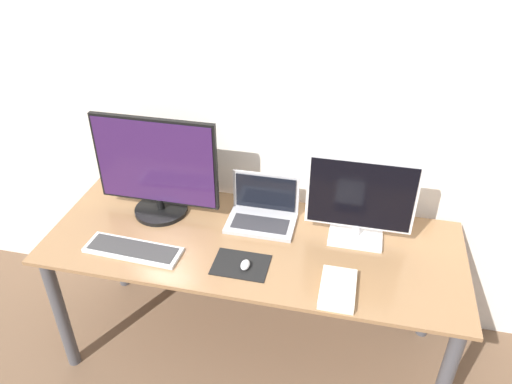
{
  "coord_description": "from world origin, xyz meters",
  "views": [
    {
      "loc": [
        0.4,
        -1.33,
        2.1
      ],
      "look_at": [
        0.0,
        0.4,
        0.93
      ],
      "focal_mm": 35.0,
      "sensor_mm": 36.0,
      "label": 1
    }
  ],
  "objects_px": {
    "monitor_left": "(156,169)",
    "keyboard": "(133,250)",
    "laptop": "(263,210)",
    "mouse": "(245,265)",
    "monitor_right": "(360,201)",
    "book": "(338,289)"
  },
  "relations": [
    {
      "from": "monitor_left",
      "to": "book",
      "type": "xyz_separation_m",
      "value": [
        0.87,
        -0.36,
        -0.22
      ]
    },
    {
      "from": "keyboard",
      "to": "monitor_right",
      "type": "bearing_deg",
      "value": 18.36
    },
    {
      "from": "monitor_left",
      "to": "keyboard",
      "type": "relative_size",
      "value": 1.35
    },
    {
      "from": "monitor_right",
      "to": "monitor_left",
      "type": "bearing_deg",
      "value": -180.0
    },
    {
      "from": "mouse",
      "to": "laptop",
      "type": "bearing_deg",
      "value": 90.12
    },
    {
      "from": "monitor_left",
      "to": "keyboard",
      "type": "height_order",
      "value": "monitor_left"
    },
    {
      "from": "laptop",
      "to": "mouse",
      "type": "relative_size",
      "value": 5.23
    },
    {
      "from": "monitor_left",
      "to": "keyboard",
      "type": "distance_m",
      "value": 0.38
    },
    {
      "from": "monitor_left",
      "to": "monitor_right",
      "type": "xyz_separation_m",
      "value": [
        0.92,
        0.0,
        -0.03
      ]
    },
    {
      "from": "book",
      "to": "monitor_left",
      "type": "bearing_deg",
      "value": 157.84
    },
    {
      "from": "laptop",
      "to": "keyboard",
      "type": "height_order",
      "value": "laptop"
    },
    {
      "from": "monitor_left",
      "to": "mouse",
      "type": "relative_size",
      "value": 9.66
    },
    {
      "from": "laptop",
      "to": "monitor_right",
      "type": "bearing_deg",
      "value": -5.35
    },
    {
      "from": "monitor_left",
      "to": "book",
      "type": "height_order",
      "value": "monitor_left"
    },
    {
      "from": "keyboard",
      "to": "book",
      "type": "height_order",
      "value": "book"
    },
    {
      "from": "laptop",
      "to": "keyboard",
      "type": "distance_m",
      "value": 0.61
    },
    {
      "from": "laptop",
      "to": "book",
      "type": "height_order",
      "value": "laptop"
    },
    {
      "from": "monitor_left",
      "to": "keyboard",
      "type": "xyz_separation_m",
      "value": [
        -0.01,
        -0.31,
        -0.23
      ]
    },
    {
      "from": "monitor_left",
      "to": "laptop",
      "type": "bearing_deg",
      "value": 4.71
    },
    {
      "from": "monitor_right",
      "to": "mouse",
      "type": "relative_size",
      "value": 7.69
    },
    {
      "from": "keyboard",
      "to": "laptop",
      "type": "bearing_deg",
      "value": 35.03
    },
    {
      "from": "mouse",
      "to": "monitor_right",
      "type": "bearing_deg",
      "value": 35.43
    }
  ]
}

